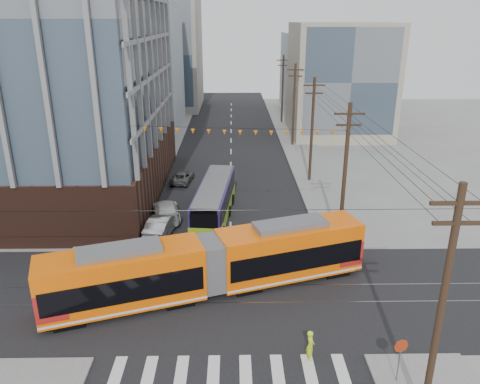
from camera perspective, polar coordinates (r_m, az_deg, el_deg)
The scene contains 15 objects.
ground at distance 27.27m, azimuth -1.25°, elevation -16.88°, with size 160.00×160.00×0.00m, color slate.
bg_bldg_nw_near at distance 76.05m, azimuth -14.47°, elevation 14.13°, with size 18.00×16.00×18.00m, color #8C99A5.
bg_bldg_ne_near at distance 71.96m, azimuth 12.05°, elevation 13.19°, with size 14.00×14.00×16.00m, color gray.
bg_bldg_nw_far at distance 94.99m, azimuth -9.95°, elevation 16.20°, with size 16.00×18.00×20.00m, color gray.
bg_bldg_ne_far at distance 91.93m, azimuth 10.54°, elevation 14.15°, with size 16.00×16.00×14.00m, color #8C99A5.
utility_pole_near at distance 20.89m, azimuth 23.26°, elevation -13.31°, with size 0.30×0.30×11.00m, color black.
utility_pole_far at distance 78.91m, azimuth 5.21°, elevation 12.31°, with size 0.30×0.30×11.00m, color black.
streetcar at distance 29.84m, azimuth -3.61°, elevation -8.80°, with size 20.54×2.89×3.96m, color #F95E05, non-canonical shape.
city_bus at distance 40.75m, azimuth -3.15°, elevation -1.06°, with size 2.49×11.48×3.25m, color #231A4C, non-canonical shape.
parked_car_silver at distance 38.58m, azimuth -9.48°, elevation -3.93°, with size 1.69×4.86×1.60m, color #A3A4A9.
parked_car_white at distance 41.39m, azimuth -8.98°, elevation -2.23°, with size 2.13×5.25×1.52m, color silver.
parked_car_grey at distance 50.40m, azimuth -7.02°, elevation 1.83°, with size 1.96×4.25×1.18m, color #4E4E4E.
pedestrian at distance 25.32m, azimuth 8.56°, elevation -18.03°, with size 0.64×0.42×1.75m, color #D7FD21.
stop_sign at distance 24.78m, azimuth 18.77°, elevation -19.15°, with size 0.72×0.72×2.35m, color #AF2C0E, non-canonical shape.
jersey_barrier at distance 37.70m, azimuth 11.59°, elevation -5.33°, with size 0.93×4.15×0.83m, color gray.
Camera 1 is at (0.21, -21.69, 16.53)m, focal length 35.00 mm.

